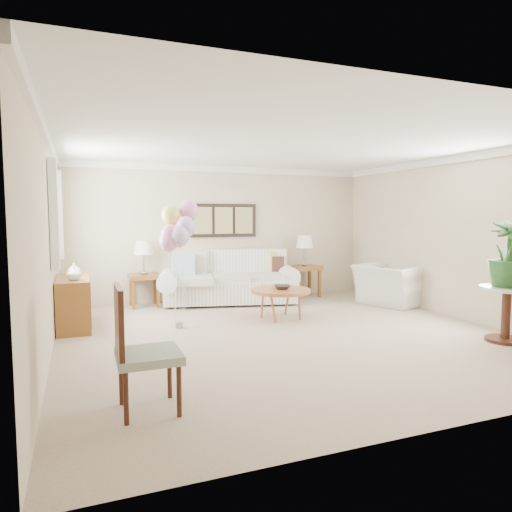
# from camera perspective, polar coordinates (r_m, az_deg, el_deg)

# --- Properties ---
(ground_plane) EXTENTS (6.00, 6.00, 0.00)m
(ground_plane) POSITION_cam_1_polar(r_m,az_deg,el_deg) (6.43, 3.97, -9.74)
(ground_plane) COLOR #B6A78D
(room_shell) EXTENTS (6.04, 6.04, 2.60)m
(room_shell) POSITION_cam_1_polar(r_m,az_deg,el_deg) (6.25, 2.78, 4.93)
(room_shell) COLOR beige
(room_shell) RESTS_ON ground
(wall_art_triptych) EXTENTS (1.35, 0.06, 0.65)m
(wall_art_triptych) POSITION_cam_1_polar(r_m,az_deg,el_deg) (8.98, -4.09, 4.45)
(wall_art_triptych) COLOR black
(wall_art_triptych) RESTS_ON ground
(sofa) EXTENTS (2.90, 1.53, 0.99)m
(sofa) POSITION_cam_1_polar(r_m,az_deg,el_deg) (8.67, -3.35, -3.26)
(sofa) COLOR white
(sofa) RESTS_ON ground
(end_table_left) EXTENTS (0.54, 0.49, 0.59)m
(end_table_left) POSITION_cam_1_polar(r_m,az_deg,el_deg) (8.48, -13.81, -2.87)
(end_table_left) COLOR brown
(end_table_left) RESTS_ON ground
(end_table_right) EXTENTS (0.58, 0.52, 0.63)m
(end_table_right) POSITION_cam_1_polar(r_m,az_deg,el_deg) (9.34, 6.08, -1.83)
(end_table_right) COLOR brown
(end_table_right) RESTS_ON ground
(lamp_left) EXTENTS (0.34, 0.34, 0.60)m
(lamp_left) POSITION_cam_1_polar(r_m,az_deg,el_deg) (8.42, -13.89, 0.87)
(lamp_left) COLOR gray
(lamp_left) RESTS_ON end_table_left
(lamp_right) EXTENTS (0.35, 0.35, 0.61)m
(lamp_right) POSITION_cam_1_polar(r_m,az_deg,el_deg) (9.29, 6.11, 1.66)
(lamp_right) COLOR gray
(lamp_right) RESTS_ON end_table_right
(coffee_table) EXTENTS (0.95, 0.95, 0.48)m
(coffee_table) POSITION_cam_1_polar(r_m,az_deg,el_deg) (7.27, 3.10, -4.44)
(coffee_table) COLOR #A5662F
(coffee_table) RESTS_ON ground
(decor_bowl) EXTENTS (0.34, 0.34, 0.07)m
(decor_bowl) POSITION_cam_1_polar(r_m,az_deg,el_deg) (7.24, 3.30, -3.91)
(decor_bowl) COLOR #2D271F
(decor_bowl) RESTS_ON coffee_table
(armchair) EXTENTS (1.25, 1.35, 0.74)m
(armchair) POSITION_cam_1_polar(r_m,az_deg,el_deg) (8.82, 16.52, -3.46)
(armchair) COLOR white
(armchair) RESTS_ON ground
(side_table) EXTENTS (0.67, 0.67, 0.72)m
(side_table) POSITION_cam_1_polar(r_m,az_deg,el_deg) (6.78, 28.84, -4.86)
(side_table) COLOR silver
(side_table) RESTS_ON ground
(potted_plant) EXTENTS (0.56, 0.56, 0.85)m
(potted_plant) POSITION_cam_1_polar(r_m,az_deg,el_deg) (6.68, 28.93, 0.23)
(potted_plant) COLOR #1C4618
(potted_plant) RESTS_ON side_table
(accent_chair) EXTENTS (0.53, 0.53, 1.07)m
(accent_chair) POSITION_cam_1_polar(r_m,az_deg,el_deg) (3.96, -14.44, -10.94)
(accent_chair) COLOR gray
(accent_chair) RESTS_ON ground
(credenza) EXTENTS (0.46, 1.20, 0.74)m
(credenza) POSITION_cam_1_polar(r_m,az_deg,el_deg) (7.23, -21.85, -5.43)
(credenza) COLOR brown
(credenza) RESTS_ON ground
(vase_white) EXTENTS (0.26, 0.26, 0.21)m
(vase_white) POSITION_cam_1_polar(r_m,az_deg,el_deg) (6.84, -21.83, -1.98)
(vase_white) COLOR silver
(vase_white) RESTS_ON credenza
(vase_sage) EXTENTS (0.23, 0.23, 0.19)m
(vase_sage) POSITION_cam_1_polar(r_m,az_deg,el_deg) (7.37, -21.80, -1.56)
(vase_sage) COLOR silver
(vase_sage) RESTS_ON credenza
(balloon_cluster) EXTENTS (0.61, 0.53, 1.88)m
(balloon_cluster) POSITION_cam_1_polar(r_m,az_deg,el_deg) (6.65, -9.80, 3.48)
(balloon_cluster) COLOR gray
(balloon_cluster) RESTS_ON ground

